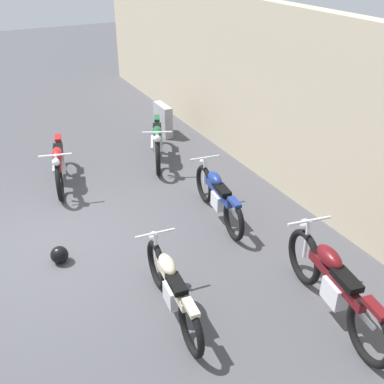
{
  "coord_description": "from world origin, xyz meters",
  "views": [
    {
      "loc": [
        6.29,
        -0.76,
        4.28
      ],
      "look_at": [
        0.37,
        2.28,
        0.55
      ],
      "focal_mm": 42.98,
      "sensor_mm": 36.0,
      "label": 1
    }
  ],
  "objects": [
    {
      "name": "ground_plane",
      "position": [
        0.0,
        0.0,
        0.0
      ],
      "size": [
        40.0,
        40.0,
        0.0
      ],
      "primitive_type": "plane",
      "color": "#47474C"
    },
    {
      "name": "motorcycle_green",
      "position": [
        -2.09,
        2.72,
        0.45
      ],
      "size": [
        1.97,
        0.99,
        0.94
      ],
      "rotation": [
        0.0,
        0.0,
        -0.4
      ],
      "color": "black",
      "rests_on": "ground_plane"
    },
    {
      "name": "building_wall",
      "position": [
        0.0,
        4.41,
        1.65
      ],
      "size": [
        18.0,
        0.3,
        3.3
      ],
      "primitive_type": "cube",
      "color": "beige",
      "rests_on": "ground_plane"
    },
    {
      "name": "helmet",
      "position": [
        0.5,
        -0.01,
        0.13
      ],
      "size": [
        0.26,
        0.26,
        0.26
      ],
      "primitive_type": "sphere",
      "color": "black",
      "rests_on": "ground_plane"
    },
    {
      "name": "motorcycle_red",
      "position": [
        -1.99,
        0.61,
        0.44
      ],
      "size": [
        2.02,
        0.72,
        0.92
      ],
      "rotation": [
        0.0,
        0.0,
        -0.24
      ],
      "color": "black",
      "rests_on": "ground_plane"
    },
    {
      "name": "motorcycle_maroon",
      "position": [
        3.16,
        2.83,
        0.49
      ],
      "size": [
        2.23,
        0.68,
        1.01
      ],
      "rotation": [
        0.0,
        0.0,
        2.97
      ],
      "color": "black",
      "rests_on": "ground_plane"
    },
    {
      "name": "motorcycle_cream",
      "position": [
        2.24,
        1.04,
        0.42
      ],
      "size": [
        1.95,
        0.54,
        0.87
      ],
      "rotation": [
        0.0,
        0.0,
        3.05
      ],
      "color": "black",
      "rests_on": "ground_plane"
    },
    {
      "name": "stone_marker",
      "position": [
        -3.43,
        3.44,
        0.37
      ],
      "size": [
        0.72,
        0.21,
        0.75
      ],
      "primitive_type": "cube",
      "rotation": [
        0.0,
        0.0,
        -0.01
      ],
      "color": "#9E9EA3",
      "rests_on": "ground_plane"
    },
    {
      "name": "motorcycle_blue",
      "position": [
        0.49,
        2.71,
        0.43
      ],
      "size": [
        1.96,
        0.55,
        0.88
      ],
      "rotation": [
        0.0,
        0.0,
        3.01
      ],
      "color": "black",
      "rests_on": "ground_plane"
    }
  ]
}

